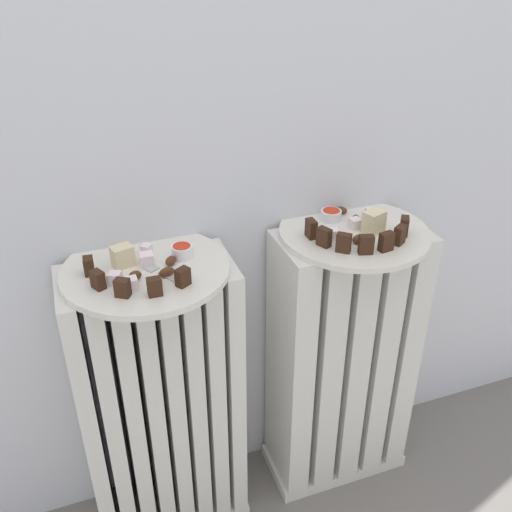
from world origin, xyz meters
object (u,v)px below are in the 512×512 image
at_px(radiator_left, 162,408).
at_px(plate_right, 354,232).
at_px(fork, 162,274).
at_px(jam_bowl_left, 182,251).
at_px(radiator_right, 341,362).
at_px(plate_left, 146,269).
at_px(jam_bowl_right, 331,214).

bearing_deg(radiator_left, plate_right, 0.00).
height_order(radiator_left, plate_right, plate_right).
bearing_deg(fork, jam_bowl_left, 46.29).
relative_size(plate_right, fork, 3.30).
distance_m(radiator_right, jam_bowl_left, 0.51).
relative_size(plate_left, fork, 3.30).
bearing_deg(fork, radiator_right, 5.48).
xyz_separation_m(plate_left, plate_right, (0.43, 0.00, 0.00)).
distance_m(plate_left, fork, 0.05).
bearing_deg(radiator_left, jam_bowl_left, 9.34).
bearing_deg(jam_bowl_right, plate_right, -68.43).
xyz_separation_m(jam_bowl_right, fork, (-0.38, -0.10, -0.01)).
bearing_deg(jam_bowl_right, fork, -165.49).
relative_size(plate_right, jam_bowl_left, 7.70).
height_order(jam_bowl_left, fork, jam_bowl_left).
height_order(radiator_right, plate_right, plate_right).
height_order(plate_left, jam_bowl_right, jam_bowl_right).
relative_size(plate_right, jam_bowl_right, 7.05).
bearing_deg(plate_right, jam_bowl_right, 111.57).
relative_size(radiator_left, jam_bowl_right, 15.31).
bearing_deg(jam_bowl_left, radiator_right, -1.88).
bearing_deg(jam_bowl_right, jam_bowl_left, -171.77).
relative_size(radiator_right, jam_bowl_right, 15.31).
relative_size(jam_bowl_left, fork, 0.43).
distance_m(radiator_left, radiator_right, 0.43).
bearing_deg(radiator_left, radiator_right, 0.00).
bearing_deg(plate_right, fork, -174.52).
height_order(jam_bowl_left, jam_bowl_right, jam_bowl_left).
bearing_deg(jam_bowl_left, fork, -133.71).
bearing_deg(radiator_left, plate_left, 180.00).
distance_m(plate_right, fork, 0.41).
bearing_deg(jam_bowl_left, radiator_left, -170.66).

